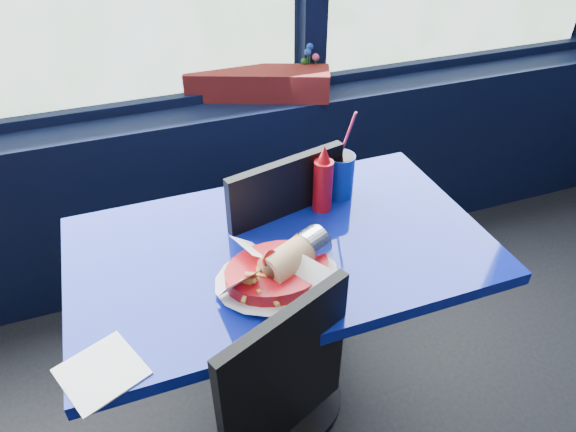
# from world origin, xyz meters

# --- Properties ---
(window_sill) EXTENTS (5.00, 0.26, 0.80)m
(window_sill) POSITION_xyz_m (0.00, 2.87, 0.40)
(window_sill) COLOR black
(window_sill) RESTS_ON ground
(near_table) EXTENTS (1.20, 0.70, 0.75)m
(near_table) POSITION_xyz_m (0.30, 2.00, 0.57)
(near_table) COLOR black
(near_table) RESTS_ON ground
(chair_near_back) EXTENTS (0.51, 0.52, 0.94)m
(chair_near_back) POSITION_xyz_m (0.40, 2.26, 0.54)
(chair_near_back) COLOR black
(chair_near_back) RESTS_ON ground
(planter_box) EXTENTS (0.61, 0.36, 0.12)m
(planter_box) POSITION_xyz_m (0.51, 2.90, 0.86)
(planter_box) COLOR maroon
(planter_box) RESTS_ON window_sill
(flower_vase) EXTENTS (0.12, 0.12, 0.20)m
(flower_vase) POSITION_xyz_m (0.75, 2.88, 0.86)
(flower_vase) COLOR silver
(flower_vase) RESTS_ON window_sill
(food_basket) EXTENTS (0.30, 0.28, 0.11)m
(food_basket) POSITION_xyz_m (0.25, 1.86, 0.79)
(food_basket) COLOR #B30B13
(food_basket) RESTS_ON near_table
(ketchup_bottle) EXTENTS (0.06, 0.06, 0.23)m
(ketchup_bottle) POSITION_xyz_m (0.48, 2.12, 0.85)
(ketchup_bottle) COLOR #B30B13
(ketchup_bottle) RESTS_ON near_table
(soda_cup) EXTENTS (0.09, 0.09, 0.31)m
(soda_cup) POSITION_xyz_m (0.56, 2.18, 0.83)
(soda_cup) COLOR navy
(soda_cup) RESTS_ON near_table
(napkin) EXTENTS (0.21, 0.21, 0.00)m
(napkin) POSITION_xyz_m (-0.22, 1.72, 0.75)
(napkin) COLOR white
(napkin) RESTS_ON near_table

